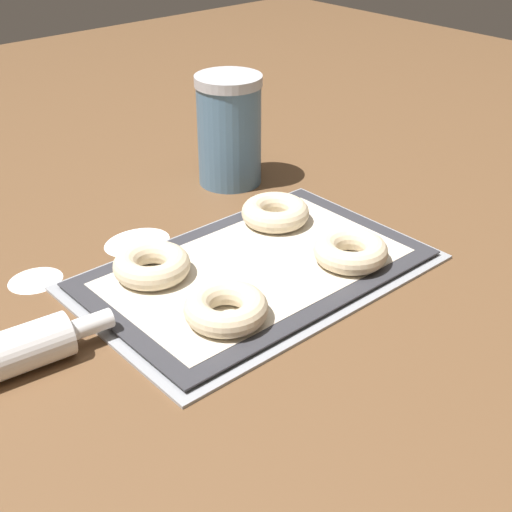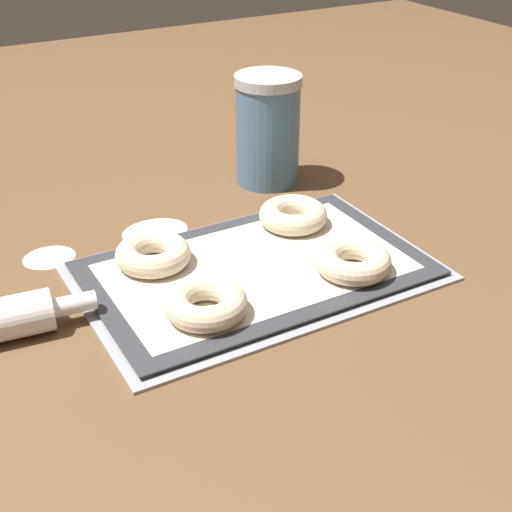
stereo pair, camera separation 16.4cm
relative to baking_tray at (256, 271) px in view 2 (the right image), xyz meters
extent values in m
plane|color=brown|center=(-0.01, -0.01, 0.00)|extent=(2.80, 2.80, 0.00)
cube|color=#93969B|center=(0.00, 0.00, 0.00)|extent=(0.45, 0.29, 0.01)
cube|color=#333338|center=(0.00, 0.00, 0.01)|extent=(0.43, 0.27, 0.00)
cube|color=beige|center=(0.00, 0.00, 0.01)|extent=(0.38, 0.22, 0.00)
torus|color=beige|center=(-0.10, -0.07, 0.02)|extent=(0.10, 0.10, 0.03)
torus|color=beige|center=(0.10, -0.07, 0.02)|extent=(0.10, 0.10, 0.03)
torus|color=beige|center=(-0.11, 0.07, 0.02)|extent=(0.10, 0.10, 0.03)
torus|color=beige|center=(0.10, 0.08, 0.02)|extent=(0.10, 0.10, 0.03)
cylinder|color=slate|center=(0.16, 0.25, 0.08)|extent=(0.10, 0.10, 0.16)
cylinder|color=#B2B2B7|center=(0.16, 0.25, 0.17)|extent=(0.11, 0.11, 0.02)
cylinder|color=silver|center=(-0.24, 0.01, 0.02)|extent=(0.05, 0.03, 0.02)
ellipsoid|color=white|center=(-0.22, 0.17, 0.00)|extent=(0.07, 0.06, 0.00)
ellipsoid|color=white|center=(-0.07, 0.17, 0.00)|extent=(0.10, 0.08, 0.00)
camera|label=1|loc=(-0.52, -0.59, 0.48)|focal=50.00mm
camera|label=2|loc=(-0.39, -0.69, 0.48)|focal=50.00mm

